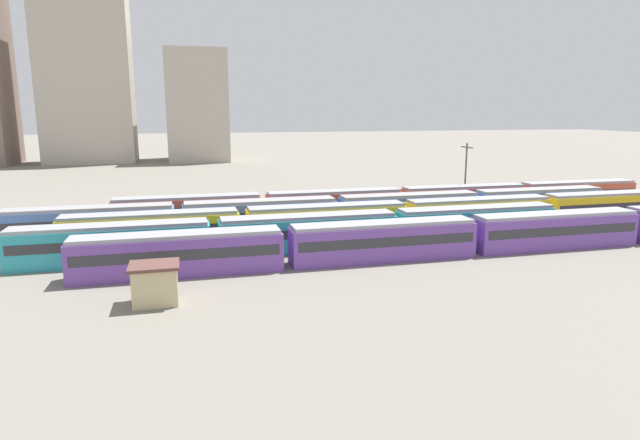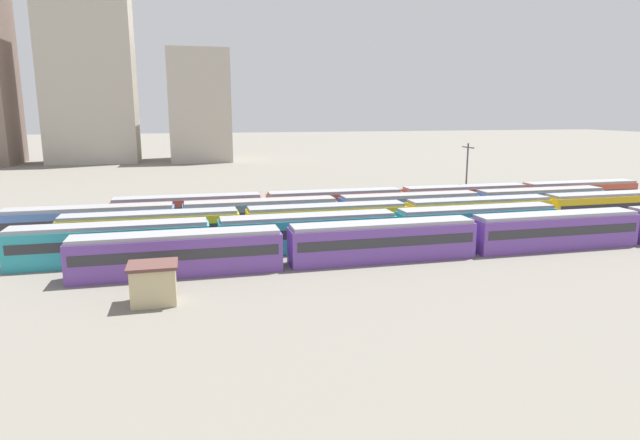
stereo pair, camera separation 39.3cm
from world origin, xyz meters
name	(u,v)px [view 1 (the left image)]	position (x,y,z in m)	size (l,w,h in m)	color
ground_plane	(195,245)	(0.00, 10.40, 0.00)	(600.00, 600.00, 0.00)	slate
train_track_0	(555,230)	(36.22, 0.00, 1.90)	(93.60, 3.06, 3.75)	#6B429E
train_track_1	(309,232)	(11.24, 5.20, 1.90)	(55.80, 3.06, 3.75)	teal
train_track_2	(405,217)	(24.02, 10.40, 1.90)	(74.70, 3.06, 3.75)	yellow
train_track_3	(337,211)	(17.28, 15.60, 1.90)	(74.70, 3.06, 3.75)	#4C70BC
train_track_4	(401,201)	(27.83, 20.80, 1.90)	(74.70, 3.06, 3.75)	#BC4C38
catenary_pole_1	(466,172)	(39.27, 24.08, 5.26)	(0.24, 3.20, 9.43)	#4C4C51
signal_hut	(155,283)	(-3.25, -6.91, 1.55)	(3.60, 3.00, 3.04)	#C6B284
distant_building_1	(86,70)	(-24.85, 113.21, 24.69)	(23.21, 15.24, 49.38)	#B2A899
distant_building_2	(197,106)	(3.76, 113.21, 15.25)	(16.48, 21.80, 30.49)	#B2A899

